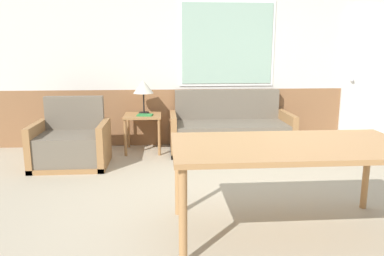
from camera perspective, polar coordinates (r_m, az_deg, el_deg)
name	(u,v)px	position (r m, az deg, el deg)	size (l,w,h in m)	color
ground_plane	(262,213)	(3.59, 10.68, -12.66)	(16.00, 16.00, 0.00)	#B2A58C
wall_back	(222,57)	(5.84, 4.53, 10.72)	(7.20, 0.09, 2.70)	#8E603D
couch	(230,133)	(5.55, 5.83, -0.78)	(1.76, 0.78, 0.87)	#9E7042
armchair	(71,145)	(5.06, -17.91, -2.55)	(0.93, 0.72, 0.87)	#9E7042
side_table	(143,121)	(5.50, -7.50, 1.10)	(0.53, 0.53, 0.55)	#9E7042
table_lamp	(143,87)	(5.52, -7.42, 6.15)	(0.30, 0.30, 0.49)	black
book_stack	(145,115)	(5.39, -7.19, 1.98)	(0.23, 0.18, 0.02)	#2D7F3D
dining_table	(291,152)	(3.07, 14.85, -3.55)	(1.88, 0.94, 0.75)	#B27F4C
entry_door	(371,77)	(6.61, 25.66, 6.98)	(0.95, 0.09, 2.09)	white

